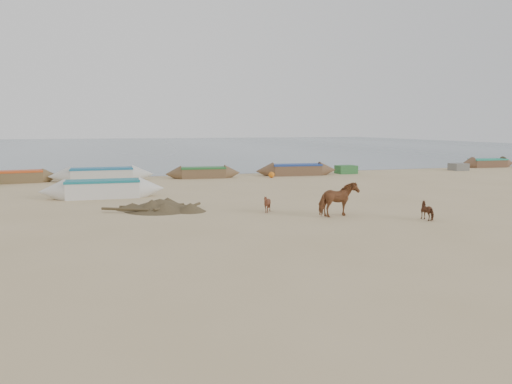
{
  "coord_description": "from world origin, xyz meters",
  "views": [
    {
      "loc": [
        -6.04,
        -15.76,
        3.74
      ],
      "look_at": [
        0.0,
        4.0,
        1.0
      ],
      "focal_mm": 35.0,
      "sensor_mm": 36.0,
      "label": 1
    }
  ],
  "objects_px": {
    "calf_front": "(267,204)",
    "near_canoe": "(103,189)",
    "cow_adult": "(338,200)",
    "calf_right": "(429,211)"
  },
  "relations": [
    {
      "from": "calf_right",
      "to": "near_canoe",
      "type": "bearing_deg",
      "value": 23.7
    },
    {
      "from": "cow_adult",
      "to": "near_canoe",
      "type": "bearing_deg",
      "value": 35.58
    },
    {
      "from": "cow_adult",
      "to": "calf_right",
      "type": "distance_m",
      "value": 3.61
    },
    {
      "from": "cow_adult",
      "to": "calf_right",
      "type": "xyz_separation_m",
      "value": [
        3.17,
        -1.71,
        -0.35
      ]
    },
    {
      "from": "cow_adult",
      "to": "near_canoe",
      "type": "distance_m",
      "value": 12.65
    },
    {
      "from": "calf_right",
      "to": "calf_front",
      "type": "bearing_deg",
      "value": 31.53
    },
    {
      "from": "calf_front",
      "to": "near_canoe",
      "type": "bearing_deg",
      "value": -151.88
    },
    {
      "from": "calf_right",
      "to": "near_canoe",
      "type": "distance_m",
      "value": 16.16
    },
    {
      "from": "cow_adult",
      "to": "calf_front",
      "type": "relative_size",
      "value": 2.21
    },
    {
      "from": "calf_front",
      "to": "near_canoe",
      "type": "relative_size",
      "value": 0.12
    }
  ]
}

